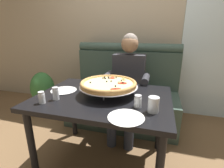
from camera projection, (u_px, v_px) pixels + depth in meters
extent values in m
plane|color=brown|center=(104.00, 161.00, 1.73)|extent=(16.00, 16.00, 0.00)
cube|color=tan|center=(132.00, 24.00, 2.66)|extent=(6.00, 0.12, 2.80)
cube|color=#384C42|center=(121.00, 109.00, 2.37)|extent=(1.53, 0.60, 0.46)
cube|color=#384C42|center=(127.00, 72.00, 2.59)|extent=(1.53, 0.18, 0.65)
cylinder|color=#384C42|center=(128.00, 48.00, 2.48)|extent=(1.53, 0.14, 0.14)
cube|color=black|center=(103.00, 98.00, 1.51)|extent=(1.20, 0.87, 0.04)
cylinder|color=black|center=(32.00, 147.00, 1.43)|extent=(0.06, 0.06, 0.70)
cylinder|color=black|center=(73.00, 110.00, 2.10)|extent=(0.06, 0.06, 0.70)
cylinder|color=black|center=(160.00, 122.00, 1.82)|extent=(0.06, 0.06, 0.70)
cube|color=#2D3342|center=(125.00, 97.00, 2.03)|extent=(0.34, 0.40, 0.15)
cylinder|color=#2D3342|center=(112.00, 128.00, 1.92)|extent=(0.11, 0.11, 0.46)
cylinder|color=#2D3342|center=(129.00, 131.00, 1.86)|extent=(0.11, 0.11, 0.46)
cube|color=#2D2D33|center=(129.00, 76.00, 2.16)|extent=(0.40, 0.22, 0.56)
cylinder|color=#2D2D33|center=(107.00, 76.00, 2.01)|extent=(0.08, 0.28, 0.08)
cylinder|color=#2D2D33|center=(146.00, 79.00, 1.89)|extent=(0.08, 0.28, 0.08)
sphere|color=#997051|center=(130.00, 44.00, 2.02)|extent=(0.21, 0.21, 0.21)
sphere|color=gray|center=(130.00, 41.00, 2.02)|extent=(0.19, 0.19, 0.19)
cylinder|color=silver|center=(104.00, 96.00, 1.40)|extent=(0.01, 0.01, 0.08)
cylinder|color=silver|center=(99.00, 87.00, 1.62)|extent=(0.01, 0.01, 0.08)
cylinder|color=silver|center=(123.00, 89.00, 1.56)|extent=(0.01, 0.01, 0.08)
torus|color=silver|center=(109.00, 87.00, 1.52)|extent=(0.29, 0.29, 0.01)
cylinder|color=silver|center=(108.00, 86.00, 1.52)|extent=(0.53, 0.53, 0.00)
cylinder|color=tan|center=(108.00, 85.00, 1.51)|extent=(0.51, 0.51, 0.02)
torus|color=tan|center=(108.00, 83.00, 1.51)|extent=(0.51, 0.51, 0.03)
cylinder|color=beige|center=(108.00, 83.00, 1.51)|extent=(0.45, 0.45, 0.01)
cylinder|color=red|center=(121.00, 83.00, 1.50)|extent=(0.06, 0.06, 0.01)
cylinder|color=red|center=(118.00, 89.00, 1.34)|extent=(0.06, 0.06, 0.01)
cylinder|color=red|center=(113.00, 89.00, 1.33)|extent=(0.05, 0.05, 0.01)
cylinder|color=red|center=(124.00, 83.00, 1.49)|extent=(0.05, 0.05, 0.01)
cylinder|color=red|center=(112.00, 78.00, 1.66)|extent=(0.06, 0.06, 0.01)
sphere|color=black|center=(107.00, 81.00, 1.53)|extent=(0.01, 0.01, 0.01)
sphere|color=black|center=(108.00, 77.00, 1.67)|extent=(0.01, 0.01, 0.01)
sphere|color=black|center=(103.00, 78.00, 1.64)|extent=(0.01, 0.01, 0.01)
sphere|color=black|center=(111.00, 81.00, 1.54)|extent=(0.01, 0.01, 0.01)
sphere|color=black|center=(104.00, 78.00, 1.65)|extent=(0.01, 0.01, 0.01)
sphere|color=black|center=(105.00, 78.00, 1.63)|extent=(0.01, 0.01, 0.01)
sphere|color=black|center=(105.00, 77.00, 1.67)|extent=(0.01, 0.01, 0.01)
sphere|color=black|center=(109.00, 78.00, 1.64)|extent=(0.01, 0.01, 0.01)
sphere|color=black|center=(90.00, 82.00, 1.50)|extent=(0.01, 0.01, 0.01)
sphere|color=black|center=(121.00, 80.00, 1.56)|extent=(0.01, 0.01, 0.01)
sphere|color=black|center=(115.00, 86.00, 1.41)|extent=(0.01, 0.01, 0.01)
sphere|color=black|center=(116.00, 78.00, 1.66)|extent=(0.01, 0.01, 0.01)
cone|color=#CCC675|center=(123.00, 78.00, 1.62)|extent=(0.04, 0.04, 0.02)
cone|color=#CCC675|center=(119.00, 82.00, 1.50)|extent=(0.04, 0.04, 0.02)
cone|color=#CCC675|center=(124.00, 79.00, 1.58)|extent=(0.04, 0.04, 0.02)
cylinder|color=white|center=(42.00, 99.00, 1.34)|extent=(0.05, 0.05, 0.08)
cylinder|color=#4C6633|center=(42.00, 100.00, 1.35)|extent=(0.04, 0.04, 0.05)
cylinder|color=silver|center=(41.00, 93.00, 1.33)|extent=(0.05, 0.05, 0.02)
cylinder|color=white|center=(138.00, 102.00, 1.27)|extent=(0.06, 0.06, 0.08)
cylinder|color=silver|center=(138.00, 105.00, 1.28)|extent=(0.05, 0.05, 0.04)
cylinder|color=silver|center=(138.00, 96.00, 1.26)|extent=(0.05, 0.05, 0.02)
cylinder|color=white|center=(56.00, 95.00, 1.41)|extent=(0.05, 0.05, 0.09)
cylinder|color=#A82D19|center=(56.00, 97.00, 1.42)|extent=(0.05, 0.05, 0.05)
cylinder|color=silver|center=(55.00, 88.00, 1.40)|extent=(0.05, 0.05, 0.02)
cylinder|color=white|center=(126.00, 117.00, 1.12)|extent=(0.18, 0.18, 0.01)
cone|color=white|center=(126.00, 116.00, 1.12)|extent=(0.25, 0.25, 0.01)
cylinder|color=white|center=(64.00, 90.00, 1.64)|extent=(0.18, 0.18, 0.01)
cone|color=white|center=(64.00, 90.00, 1.63)|extent=(0.25, 0.25, 0.01)
cylinder|color=silver|center=(153.00, 105.00, 1.19)|extent=(0.08, 0.08, 0.12)
cylinder|color=gold|center=(153.00, 107.00, 1.20)|extent=(0.07, 0.07, 0.07)
cylinder|color=black|center=(213.00, 92.00, 3.05)|extent=(0.02, 0.02, 0.44)
cylinder|color=black|center=(205.00, 88.00, 3.30)|extent=(0.02, 0.02, 0.44)
cylinder|color=black|center=(200.00, 93.00, 3.03)|extent=(0.02, 0.02, 0.44)
cylinder|color=black|center=(192.00, 88.00, 3.28)|extent=(0.02, 0.02, 0.44)
cylinder|color=black|center=(204.00, 79.00, 3.09)|extent=(0.40, 0.40, 0.02)
cube|color=black|center=(198.00, 68.00, 3.02)|extent=(0.13, 0.31, 0.42)
cylinder|color=brown|center=(45.00, 108.00, 2.69)|extent=(0.24, 0.24, 0.22)
ellipsoid|color=#336B33|center=(43.00, 89.00, 2.59)|extent=(0.36, 0.36, 0.52)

